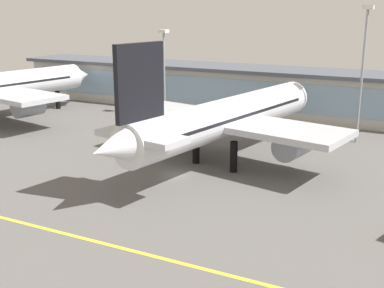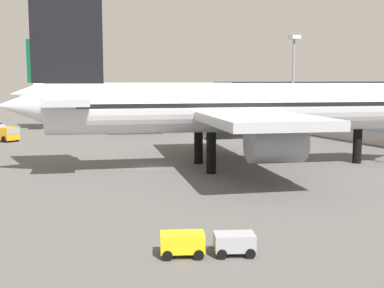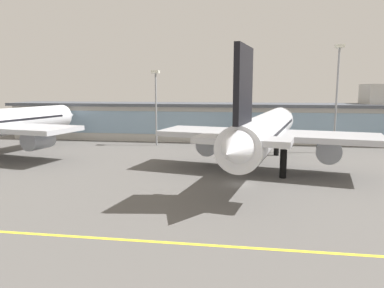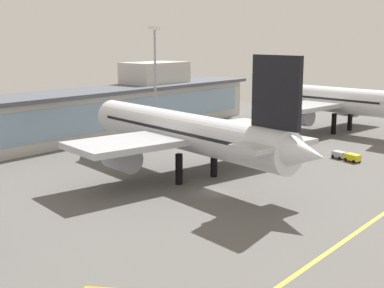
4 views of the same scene
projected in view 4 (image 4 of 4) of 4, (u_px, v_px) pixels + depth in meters
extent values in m
plane|color=#5B5956|center=(214.00, 192.00, 74.88)|extent=(183.49, 183.49, 0.00)
cube|color=yellow|center=(366.00, 226.00, 61.16)|extent=(146.79, 0.50, 0.01)
cube|color=beige|center=(24.00, 125.00, 103.06)|extent=(131.07, 12.00, 9.52)
cube|color=#84A3BC|center=(43.00, 126.00, 99.19)|extent=(125.82, 0.20, 6.09)
cube|color=#4C515B|center=(23.00, 99.00, 102.04)|extent=(134.07, 14.00, 0.80)
cube|color=beige|center=(155.00, 74.00, 132.51)|extent=(16.00, 10.00, 6.00)
cylinder|color=black|center=(179.00, 169.00, 78.35)|extent=(1.10, 1.10, 4.62)
cylinder|color=black|center=(214.00, 162.00, 82.64)|extent=(1.10, 1.10, 4.62)
cylinder|color=black|center=(127.00, 145.00, 95.63)|extent=(1.10, 1.10, 4.62)
cylinder|color=silver|center=(183.00, 131.00, 82.16)|extent=(14.19, 43.53, 5.78)
cone|color=silver|center=(107.00, 114.00, 99.93)|extent=(6.41, 6.18, 5.49)
cone|color=silver|center=(303.00, 153.00, 64.09)|extent=(6.07, 7.20, 4.91)
cube|color=#84A3BC|center=(116.00, 111.00, 97.10)|extent=(5.05, 4.82, 1.73)
cube|color=black|center=(183.00, 128.00, 82.08)|extent=(12.89, 36.76, 0.46)
cube|color=#B7BAC1|center=(183.00, 135.00, 82.30)|extent=(38.16, 17.44, 0.92)
cylinder|color=#999EA8|center=(121.00, 157.00, 77.56)|extent=(5.07, 6.31, 4.05)
cylinder|color=#999EA8|center=(225.00, 140.00, 90.32)|extent=(5.07, 6.31, 4.05)
cube|color=black|center=(276.00, 92.00, 66.21)|extent=(2.21, 7.77, 9.25)
cube|color=#B7BAC1|center=(275.00, 144.00, 67.52)|extent=(12.49, 6.99, 0.74)
cylinder|color=black|center=(334.00, 124.00, 119.61)|extent=(1.10, 1.10, 4.71)
cylinder|color=black|center=(350.00, 120.00, 124.42)|extent=(1.10, 1.10, 4.71)
cylinder|color=black|center=(280.00, 114.00, 134.55)|extent=(1.10, 1.10, 4.71)
cylinder|color=white|center=(331.00, 99.00, 123.21)|extent=(10.28, 39.00, 5.89)
cone|color=white|center=(261.00, 93.00, 138.09)|extent=(6.17, 5.91, 5.60)
cube|color=#84A3BC|center=(271.00, 90.00, 135.55)|extent=(4.86, 4.61, 1.77)
cube|color=black|center=(332.00, 98.00, 123.12)|extent=(9.63, 32.88, 0.47)
cube|color=#B7BAC1|center=(331.00, 103.00, 123.35)|extent=(37.10, 13.36, 0.94)
cylinder|color=#999EA8|center=(301.00, 116.00, 117.89)|extent=(4.67, 5.46, 4.13)
cylinder|color=#999EA8|center=(348.00, 108.00, 131.70)|extent=(4.67, 5.46, 4.13)
cylinder|color=black|center=(360.00, 161.00, 92.59)|extent=(0.38, 0.63, 0.60)
cylinder|color=black|center=(354.00, 162.00, 91.80)|extent=(0.38, 0.63, 0.60)
cylinder|color=black|center=(351.00, 159.00, 94.10)|extent=(0.38, 0.63, 0.60)
cylinder|color=black|center=(346.00, 160.00, 93.32)|extent=(0.38, 0.63, 0.60)
cube|color=yellow|center=(353.00, 157.00, 92.84)|extent=(2.24, 2.94, 1.10)
cylinder|color=black|center=(346.00, 157.00, 95.22)|extent=(0.36, 0.63, 0.60)
cylinder|color=black|center=(340.00, 158.00, 94.44)|extent=(0.36, 0.63, 0.60)
cylinder|color=black|center=(338.00, 156.00, 96.62)|extent=(0.36, 0.63, 0.60)
cylinder|color=black|center=(333.00, 157.00, 95.83)|extent=(0.36, 0.63, 0.60)
cube|color=#A8A8B2|center=(339.00, 154.00, 95.43)|extent=(2.18, 2.75, 1.00)
cube|color=#2D2D33|center=(346.00, 158.00, 94.25)|extent=(0.28, 0.60, 0.08)
cylinder|color=gray|center=(155.00, 88.00, 106.80)|extent=(0.44, 0.44, 23.02)
cube|color=silver|center=(155.00, 28.00, 104.47)|extent=(1.80, 1.80, 0.70)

